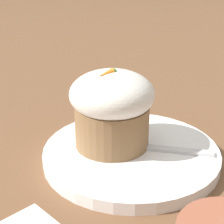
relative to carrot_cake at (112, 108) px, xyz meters
The scene contains 4 objects.
ground_plane 0.07m from the carrot_cake, 109.04° to the left, with size 4.00×4.00×0.00m, color brown.
dessert_plate 0.06m from the carrot_cake, 109.04° to the left, with size 0.21×0.21×0.01m.
carrot_cake is the anchor object (origin of this frame).
spoon 0.06m from the carrot_cake, 119.83° to the left, with size 0.08×0.10×0.01m.
Camera 1 is at (0.29, 0.26, 0.24)m, focal length 60.00 mm.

